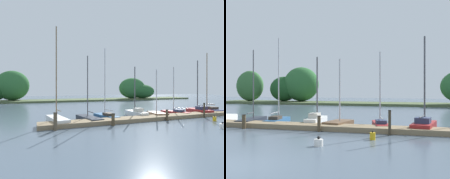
# 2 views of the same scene
# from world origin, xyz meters

# --- Properties ---
(ground) EXTENTS (160.00, 160.00, 0.00)m
(ground) POSITION_xyz_m (0.00, 0.00, 0.00)
(ground) COLOR #4C5B6B
(dock_pier) EXTENTS (22.39, 1.80, 0.35)m
(dock_pier) POSITION_xyz_m (0.00, 9.81, 0.17)
(dock_pier) COLOR #847051
(dock_pier) RESTS_ON ground
(far_shore) EXTENTS (65.36, 8.70, 7.37)m
(far_shore) POSITION_xyz_m (-4.79, 41.71, 2.74)
(far_shore) COLOR #4C5B38
(far_shore) RESTS_ON ground
(sailboat_1) EXTENTS (1.72, 4.32, 6.22)m
(sailboat_1) POSITION_xyz_m (-6.66, 11.59, 0.29)
(sailboat_1) COLOR #232833
(sailboat_1) RESTS_ON ground
(sailboat_2) EXTENTS (1.59, 4.19, 7.23)m
(sailboat_2) POSITION_xyz_m (-4.63, 12.20, 0.34)
(sailboat_2) COLOR #285684
(sailboat_2) RESTS_ON ground
(sailboat_3) EXTENTS (1.13, 3.62, 5.51)m
(sailboat_3) POSITION_xyz_m (-1.11, 12.15, 0.43)
(sailboat_3) COLOR white
(sailboat_3) RESTS_ON ground
(sailboat_4) EXTENTS (1.87, 3.04, 5.19)m
(sailboat_4) POSITION_xyz_m (1.05, 11.27, 0.32)
(sailboat_4) COLOR brown
(sailboat_4) RESTS_ON ground
(sailboat_5) EXTENTS (1.77, 3.83, 5.70)m
(sailboat_5) POSITION_xyz_m (4.08, 11.81, 0.33)
(sailboat_5) COLOR maroon
(sailboat_5) RESTS_ON ground
(sailboat_6) EXTENTS (1.87, 3.78, 6.57)m
(sailboat_6) POSITION_xyz_m (7.20, 11.16, 0.43)
(sailboat_6) COLOR maroon
(sailboat_6) RESTS_ON ground
(mooring_piling_1) EXTENTS (0.31, 0.31, 1.03)m
(mooring_piling_1) POSITION_xyz_m (-5.38, 8.53, 0.52)
(mooring_piling_1) COLOR #4C3D28
(mooring_piling_1) RESTS_ON ground
(mooring_piling_2) EXTENTS (0.26, 0.26, 1.08)m
(mooring_piling_2) POSITION_xyz_m (0.35, 8.74, 0.54)
(mooring_piling_2) COLOR #4C3D28
(mooring_piling_2) RESTS_ON ground
(mooring_piling_3) EXTENTS (0.20, 0.20, 1.58)m
(mooring_piling_3) POSITION_xyz_m (5.09, 8.56, 0.79)
(mooring_piling_3) COLOR #3D3323
(mooring_piling_3) RESTS_ON ground
(channel_buoy_0) EXTENTS (0.45, 0.45, 0.51)m
(channel_buoy_0) POSITION_xyz_m (1.97, 4.28, 0.19)
(channel_buoy_0) COLOR white
(channel_buoy_0) RESTS_ON ground
(channel_buoy_1) EXTENTS (0.32, 0.32, 0.52)m
(channel_buoy_1) POSITION_xyz_m (4.31, 6.77, 0.21)
(channel_buoy_1) COLOR gold
(channel_buoy_1) RESTS_ON ground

